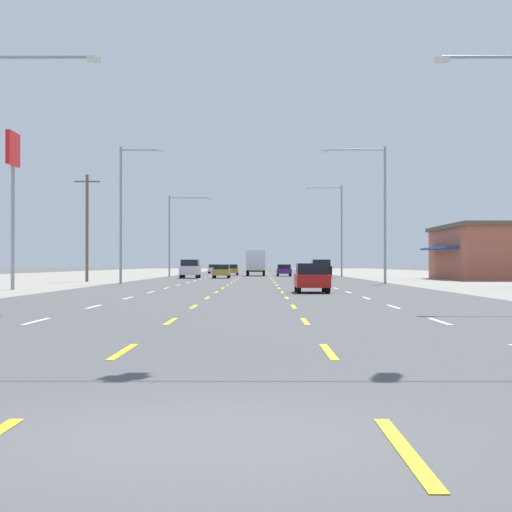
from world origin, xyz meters
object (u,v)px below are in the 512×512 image
object	(u,v)px
sedan_far_right_distant_a	(302,269)
sedan_inner_right_far	(284,270)
pole_sign_left_row_1	(13,169)
streetlight_left_row_2	(174,229)
suv_far_right_near	(321,269)
sedan_inner_left_farthest	(232,270)
sedan_inner_left_midfar	(222,271)
suv_far_left_mid	(190,269)
sedan_far_left_distant_b	(214,269)
box_truck_center_turn_farther	(256,262)
streetlight_right_row_1	(378,203)
streetlight_left_row_1	(124,206)
hatchback_inner_right_nearest	(312,278)
streetlight_right_row_2	(338,224)

from	to	relation	value
sedan_far_right_distant_a	sedan_inner_right_far	bearing A→B (deg)	-97.51
pole_sign_left_row_1	streetlight_left_row_2	world-z (taller)	streetlight_left_row_2
suv_far_right_near	sedan_inner_left_farthest	world-z (taller)	suv_far_right_near
sedan_inner_left_midfar	pole_sign_left_row_1	world-z (taller)	pole_sign_left_row_1
suv_far_left_mid	pole_sign_left_row_1	xyz separation A→B (m)	(-7.01, -40.36, 6.05)
sedan_inner_right_far	suv_far_right_near	bearing A→B (deg)	-78.14
suv_far_right_near	sedan_inner_left_farthest	size ratio (longest dim) A/B	1.09
streetlight_left_row_2	sedan_far_left_distant_b	bearing A→B (deg)	85.88
box_truck_center_turn_farther	pole_sign_left_row_1	bearing A→B (deg)	-103.41
sedan_inner_left_midfar	box_truck_center_turn_farther	size ratio (longest dim) A/B	0.62
pole_sign_left_row_1	streetlight_right_row_1	bearing A→B (deg)	32.80
sedan_inner_left_midfar	sedan_far_right_distant_a	distance (m)	43.64
streetlight_left_row_1	streetlight_left_row_2	bearing A→B (deg)	89.49
hatchback_inner_right_nearest	sedan_far_left_distant_b	world-z (taller)	hatchback_inner_right_nearest
suv_far_right_near	suv_far_left_mid	size ratio (longest dim) A/B	1.00
sedan_far_right_distant_a	sedan_far_left_distant_b	distance (m)	14.46
sedan_far_left_distant_b	streetlight_left_row_1	xyz separation A→B (m)	(-2.95, -70.92, 5.21)
streetlight_left_row_2	streetlight_right_row_2	distance (m)	19.32
sedan_far_right_distant_a	pole_sign_left_row_1	world-z (taller)	pole_sign_left_row_1
streetlight_left_row_2	streetlight_right_row_2	size ratio (longest dim) A/B	0.89
sedan_inner_left_midfar	streetlight_left_row_2	world-z (taller)	streetlight_left_row_2
hatchback_inner_right_nearest	pole_sign_left_row_1	world-z (taller)	pole_sign_left_row_1
suv_far_right_near	box_truck_center_turn_farther	distance (m)	20.66
suv_far_left_mid	streetlight_left_row_1	xyz separation A→B (m)	(-2.94, -25.18, 4.93)
sedan_inner_left_farthest	streetlight_right_row_1	size ratio (longest dim) A/B	0.43
streetlight_left_row_1	streetlight_right_row_1	world-z (taller)	streetlight_right_row_1
streetlight_right_row_1	streetlight_right_row_2	world-z (taller)	streetlight_right_row_2
sedan_inner_right_far	streetlight_left_row_2	distance (m)	15.12
sedan_inner_left_midfar	sedan_far_left_distant_b	world-z (taller)	same
sedan_inner_left_midfar	pole_sign_left_row_1	bearing A→B (deg)	-104.36
box_truck_center_turn_farther	streetlight_left_row_2	bearing A→B (deg)	-136.66
streetlight_left_row_2	sedan_inner_left_farthest	bearing A→B (deg)	67.11
hatchback_inner_right_nearest	streetlight_right_row_1	size ratio (longest dim) A/B	0.37
suv_far_left_mid	sedan_inner_left_midfar	world-z (taller)	suv_far_left_mid
suv_far_right_near	streetlight_right_row_2	xyz separation A→B (m)	(2.83, 10.44, 5.16)
suv_far_left_mid	streetlight_left_row_2	world-z (taller)	streetlight_left_row_2
hatchback_inner_right_nearest	suv_far_right_near	size ratio (longest dim) A/B	0.80
sedan_inner_left_midfar	pole_sign_left_row_1	size ratio (longest dim) A/B	0.49
streetlight_left_row_1	streetlight_left_row_2	xyz separation A→B (m)	(0.30, 34.19, -0.29)
box_truck_center_turn_farther	suv_far_left_mid	bearing A→B (deg)	-110.97
streetlight_left_row_1	hatchback_inner_right_nearest	bearing A→B (deg)	-56.90
streetlight_right_row_1	sedan_inner_right_far	bearing A→B (deg)	98.69
streetlight_left_row_1	suv_far_left_mid	bearing A→B (deg)	83.34
hatchback_inner_right_nearest	suv_far_right_near	world-z (taller)	suv_far_right_near
sedan_inner_left_midfar	sedan_inner_right_far	distance (m)	16.33
sedan_far_left_distant_b	streetlight_right_row_1	world-z (taller)	streetlight_right_row_1
sedan_inner_left_farthest	pole_sign_left_row_1	distance (m)	65.34
sedan_inner_left_farthest	streetlight_left_row_1	world-z (taller)	streetlight_left_row_1
suv_far_right_near	streetlight_left_row_1	distance (m)	29.50
streetlight_left_row_2	streetlight_right_row_2	xyz separation A→B (m)	(19.32, 0.00, 0.51)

